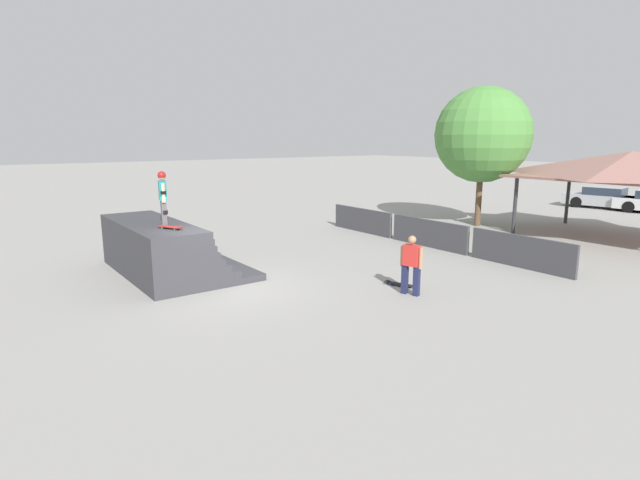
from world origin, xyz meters
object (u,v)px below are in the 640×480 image
Objects in this scene: skater_on_deck at (163,195)px; skateboard_on_deck at (171,227)px; tree_beside_pavilion at (483,135)px; skateboard_on_ground at (398,284)px; parked_car_silver at (606,198)px; bystander_walking at (411,262)px.

skater_on_deck reaches higher than skateboard_on_deck.
skateboard_on_ground is at bearing -64.38° from tree_beside_pavilion.
tree_beside_pavilion is at bearing -102.30° from parked_car_silver.
bystander_walking is at bearing 137.40° from skateboard_on_ground.
parked_car_silver is (-4.89, 21.71, -0.29)m from bystander_walking.
parked_car_silver is at bearing -93.65° from bystander_walking.
tree_beside_pavilion is 1.36× the size of parked_car_silver.
skateboard_on_ground is (3.81, 5.10, -1.62)m from skateboard_on_deck.
tree_beside_pavilion is (-1.06, 15.26, 2.57)m from skateboard_on_deck.
skateboard_on_deck reaches higher than parked_car_silver.
skateboard_on_deck is 0.17× the size of parked_car_silver.
skateboard_on_deck is at bearing -97.80° from parked_car_silver.
parked_car_silver is (-0.31, 26.49, -1.08)m from skateboard_on_deck.
skateboard_on_deck is 26.52m from parked_car_silver.
tree_beside_pavilion is (-4.87, 10.16, 4.19)m from skateboard_on_ground.
skateboard_on_ground is (-0.77, 0.32, -0.83)m from bystander_walking.
skater_on_deck is 0.98× the size of bystander_walking.
skater_on_deck is 26.53m from parked_car_silver.
bystander_walking is at bearing -85.79° from parked_car_silver.
skater_on_deck reaches higher than skateboard_on_ground.
skateboard_on_ground is at bearing 29.02° from skateboard_on_deck.
parked_car_silver is (0.75, 11.23, -3.65)m from tree_beside_pavilion.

